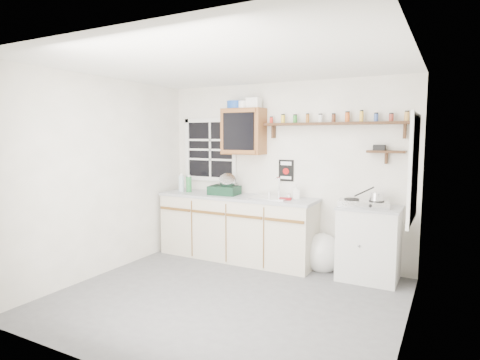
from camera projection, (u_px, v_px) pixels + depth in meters
name	position (u px, v px, depth m)	size (l,w,h in m)	color
room	(226.00, 184.00, 4.25)	(3.64, 3.24, 2.54)	#515153
main_cabinet	(237.00, 227.00, 5.75)	(2.31, 0.63, 0.92)	beige
right_cabinet	(369.00, 243.00, 4.91)	(0.73, 0.57, 0.91)	silver
sink	(271.00, 197.00, 5.45)	(0.52, 0.44, 0.29)	silver
upper_cabinet	(243.00, 131.00, 5.71)	(0.60, 0.32, 0.65)	brown
upper_cabinet_clutter	(242.00, 104.00, 5.67)	(0.50, 0.24, 0.14)	#174199
spice_shelf	(334.00, 123.00, 5.15)	(1.91, 0.18, 0.35)	black
secondary_shelf	(384.00, 151.00, 4.91)	(0.45, 0.16, 0.24)	black
warning_sign	(286.00, 170.00, 5.61)	(0.22, 0.02, 0.30)	black
window_back	(210.00, 150.00, 6.17)	(0.93, 0.03, 0.98)	black
window_right	(414.00, 168.00, 3.87)	(0.03, 0.78, 1.08)	black
water_bottles	(185.00, 184.00, 6.06)	(0.22, 0.09, 0.28)	silver
dish_rack	(225.00, 188.00, 5.77)	(0.43, 0.33, 0.31)	black
soap_bottle	(296.00, 192.00, 5.36)	(0.09, 0.09, 0.20)	silver
rag	(285.00, 199.00, 5.31)	(0.16, 0.13, 0.02)	maroon
hotplate	(364.00, 203.00, 4.87)	(0.63, 0.39, 0.08)	silver
saucepan	(376.00, 197.00, 4.80)	(0.39, 0.27, 0.18)	silver
trash_bag	(322.00, 253.00, 5.28)	(0.46, 0.42, 0.53)	silver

